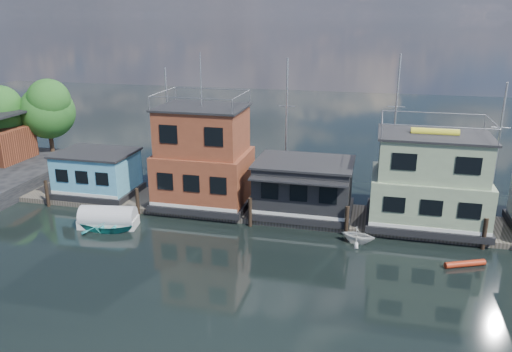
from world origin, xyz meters
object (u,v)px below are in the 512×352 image
(houseboat_dark, at_px, (304,187))
(houseboat_green, at_px, (429,182))
(dinghy_teal, at_px, (108,225))
(houseboat_blue, at_px, (97,173))
(tarp_runabout, at_px, (108,219))
(red_kayak, at_px, (465,264))
(dinghy_white, at_px, (358,235))
(houseboat_red, at_px, (203,159))

(houseboat_dark, distance_m, houseboat_green, 9.07)
(houseboat_dark, distance_m, dinghy_teal, 14.73)
(houseboat_blue, relative_size, houseboat_green, 0.76)
(houseboat_dark, bearing_deg, tarp_runabout, -158.56)
(dinghy_teal, bearing_deg, red_kayak, -89.22)
(houseboat_dark, height_order, red_kayak, houseboat_dark)
(tarp_runabout, distance_m, dinghy_white, 18.03)
(tarp_runabout, xyz_separation_m, dinghy_white, (17.97, 1.49, -0.03))
(houseboat_dark, relative_size, dinghy_white, 3.21)
(red_kayak, distance_m, tarp_runabout, 24.61)
(houseboat_dark, relative_size, tarp_runabout, 1.67)
(houseboat_red, bearing_deg, dinghy_teal, -131.82)
(red_kayak, height_order, dinghy_white, dinghy_white)
(tarp_runabout, distance_m, dinghy_teal, 0.70)
(houseboat_blue, height_order, tarp_runabout, houseboat_blue)
(houseboat_red, relative_size, houseboat_dark, 1.60)
(houseboat_red, relative_size, tarp_runabout, 2.68)
(dinghy_teal, bearing_deg, houseboat_green, -74.93)
(houseboat_blue, distance_m, houseboat_green, 26.53)
(houseboat_green, xyz_separation_m, red_kayak, (1.99, -5.68, -3.36))
(houseboat_red, distance_m, red_kayak, 20.20)
(houseboat_green, bearing_deg, houseboat_dark, -179.88)
(houseboat_dark, height_order, tarp_runabout, houseboat_dark)
(tarp_runabout, xyz_separation_m, dinghy_teal, (0.28, -0.60, -0.23))
(dinghy_white, bearing_deg, dinghy_teal, 107.34)
(houseboat_blue, xyz_separation_m, dinghy_teal, (4.17, -5.96, -1.80))
(tarp_runabout, bearing_deg, red_kayak, -10.60)
(houseboat_green, height_order, dinghy_white, houseboat_green)
(houseboat_green, relative_size, dinghy_teal, 2.14)
(houseboat_green, bearing_deg, dinghy_teal, -165.06)
(houseboat_green, height_order, tarp_runabout, houseboat_green)
(houseboat_red, distance_m, houseboat_green, 17.01)
(red_kayak, bearing_deg, houseboat_red, 139.38)
(houseboat_red, bearing_deg, houseboat_blue, -180.00)
(houseboat_blue, relative_size, tarp_runabout, 1.45)
(houseboat_red, relative_size, dinghy_teal, 3.02)
(houseboat_dark, xyz_separation_m, tarp_runabout, (-13.61, -5.34, -1.78))
(houseboat_blue, xyz_separation_m, red_kayak, (28.49, -5.68, -2.01))
(houseboat_blue, bearing_deg, tarp_runabout, -54.04)
(houseboat_blue, xyz_separation_m, dinghy_white, (21.86, -3.87, -1.60))
(houseboat_dark, bearing_deg, red_kayak, -27.26)
(red_kayak, xyz_separation_m, dinghy_teal, (-24.32, -0.28, 0.21))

